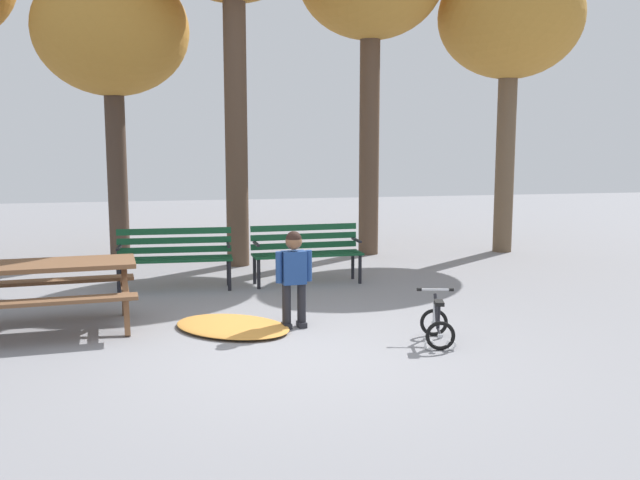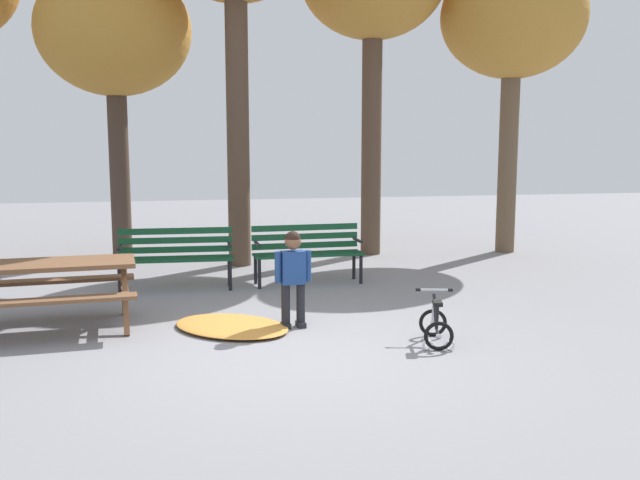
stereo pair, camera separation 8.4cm
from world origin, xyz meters
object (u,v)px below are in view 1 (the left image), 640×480
(park_bench_left, at_px, (306,249))
(child_standing, at_px, (294,271))
(park_bench_far_left, at_px, (175,253))
(picnic_table, at_px, (51,278))
(kids_bicycle, at_px, (437,324))

(park_bench_left, xyz_separation_m, child_standing, (-0.60, -2.44, 0.14))
(park_bench_far_left, height_order, park_bench_left, same)
(picnic_table, height_order, park_bench_far_left, park_bench_far_left)
(park_bench_left, relative_size, kids_bicycle, 2.63)
(park_bench_left, distance_m, kids_bicycle, 3.44)
(picnic_table, distance_m, park_bench_left, 3.81)
(picnic_table, bearing_deg, park_bench_left, 31.71)
(picnic_table, relative_size, child_standing, 1.74)
(picnic_table, relative_size, park_bench_left, 1.18)
(picnic_table, distance_m, kids_bicycle, 4.23)
(picnic_table, xyz_separation_m, park_bench_far_left, (1.35, 1.97, -0.08))
(kids_bicycle, bearing_deg, child_standing, 146.14)
(child_standing, bearing_deg, kids_bicycle, -33.86)
(kids_bicycle, bearing_deg, park_bench_far_left, 128.62)
(park_bench_left, relative_size, child_standing, 1.48)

